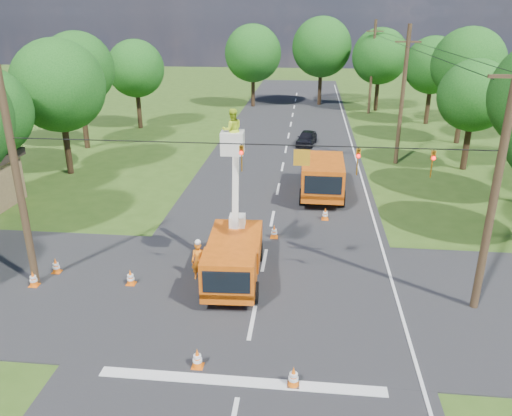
# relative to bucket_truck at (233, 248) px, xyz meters

# --- Properties ---
(ground) EXTENTS (140.00, 140.00, 0.00)m
(ground) POSITION_rel_bucket_truck_xyz_m (1.14, 16.94, -1.56)
(ground) COLOR #304F17
(ground) RESTS_ON ground
(road_main) EXTENTS (12.00, 100.00, 0.06)m
(road_main) POSITION_rel_bucket_truck_xyz_m (1.14, 16.94, -1.56)
(road_main) COLOR black
(road_main) RESTS_ON ground
(road_cross) EXTENTS (56.00, 10.00, 0.07)m
(road_cross) POSITION_rel_bucket_truck_xyz_m (1.14, -1.06, -1.56)
(road_cross) COLOR black
(road_cross) RESTS_ON ground
(stop_bar) EXTENTS (9.00, 0.45, 0.02)m
(stop_bar) POSITION_rel_bucket_truck_xyz_m (1.14, -6.26, -1.56)
(stop_bar) COLOR silver
(stop_bar) RESTS_ON ground
(edge_line) EXTENTS (0.12, 90.00, 0.02)m
(edge_line) POSITION_rel_bucket_truck_xyz_m (6.74, 16.94, -1.56)
(edge_line) COLOR silver
(edge_line) RESTS_ON ground
(bucket_truck) EXTENTS (2.49, 5.75, 7.30)m
(bucket_truck) POSITION_rel_bucket_truck_xyz_m (0.00, 0.00, 0.00)
(bucket_truck) COLOR #E05A0F
(bucket_truck) RESTS_ON ground
(second_truck) EXTENTS (2.76, 6.69, 2.48)m
(second_truck) POSITION_rel_bucket_truck_xyz_m (3.93, 11.14, -0.27)
(second_truck) COLOR #E05A0F
(second_truck) RESTS_ON ground
(ground_worker) EXTENTS (0.67, 0.48, 1.73)m
(ground_worker) POSITION_rel_bucket_truck_xyz_m (-1.50, -0.02, -0.69)
(ground_worker) COLOR orange
(ground_worker) RESTS_ON ground
(distant_car) EXTENTS (2.00, 3.77, 1.22)m
(distant_car) POSITION_rel_bucket_truck_xyz_m (2.82, 23.82, -0.95)
(distant_car) COLOR black
(distant_car) RESTS_ON ground
(traffic_cone_0) EXTENTS (0.38, 0.38, 0.71)m
(traffic_cone_0) POSITION_rel_bucket_truck_xyz_m (-0.34, -5.69, -1.20)
(traffic_cone_0) COLOR #EE600C
(traffic_cone_0) RESTS_ON ground
(traffic_cone_1) EXTENTS (0.38, 0.38, 0.71)m
(traffic_cone_1) POSITION_rel_bucket_truck_xyz_m (2.77, -6.23, -1.20)
(traffic_cone_1) COLOR #EE600C
(traffic_cone_1) RESTS_ON ground
(traffic_cone_2) EXTENTS (0.38, 0.38, 0.71)m
(traffic_cone_2) POSITION_rel_bucket_truck_xyz_m (1.41, 4.49, -1.20)
(traffic_cone_2) COLOR #EE600C
(traffic_cone_2) RESTS_ON ground
(traffic_cone_3) EXTENTS (0.38, 0.38, 0.71)m
(traffic_cone_3) POSITION_rel_bucket_truck_xyz_m (4.04, 7.17, -1.20)
(traffic_cone_3) COLOR #EE600C
(traffic_cone_3) RESTS_ON ground
(traffic_cone_4) EXTENTS (0.38, 0.38, 0.71)m
(traffic_cone_4) POSITION_rel_bucket_truck_xyz_m (-4.27, -0.81, -1.20)
(traffic_cone_4) COLOR #EE600C
(traffic_cone_4) RESTS_ON ground
(traffic_cone_5) EXTENTS (0.38, 0.38, 0.71)m
(traffic_cone_5) POSITION_rel_bucket_truck_xyz_m (-7.89, -0.16, -1.20)
(traffic_cone_5) COLOR #EE600C
(traffic_cone_5) RESTS_ON ground
(traffic_cone_6) EXTENTS (0.38, 0.38, 0.71)m
(traffic_cone_6) POSITION_rel_bucket_truck_xyz_m (-8.28, -1.37, -1.20)
(traffic_cone_6) COLOR #EE600C
(traffic_cone_6) RESTS_ON ground
(traffic_cone_7) EXTENTS (0.38, 0.38, 0.71)m
(traffic_cone_7) POSITION_rel_bucket_truck_xyz_m (4.44, 13.42, -1.20)
(traffic_cone_7) COLOR #EE600C
(traffic_cone_7) RESTS_ON ground
(pole_right_near) EXTENTS (1.80, 0.30, 10.00)m
(pole_right_near) POSITION_rel_bucket_truck_xyz_m (9.64, -1.06, 3.55)
(pole_right_near) COLOR #4C3823
(pole_right_near) RESTS_ON ground
(pole_right_mid) EXTENTS (1.80, 0.30, 10.00)m
(pole_right_mid) POSITION_rel_bucket_truck_xyz_m (9.64, 18.94, 3.55)
(pole_right_mid) COLOR #4C3823
(pole_right_mid) RESTS_ON ground
(pole_right_far) EXTENTS (1.80, 0.30, 10.00)m
(pole_right_far) POSITION_rel_bucket_truck_xyz_m (9.64, 38.94, 3.55)
(pole_right_far) COLOR #4C3823
(pole_right_far) RESTS_ON ground
(pole_left) EXTENTS (0.30, 0.30, 9.00)m
(pole_left) POSITION_rel_bucket_truck_xyz_m (-8.36, -1.06, 2.94)
(pole_left) COLOR #4C3823
(pole_left) RESTS_ON ground
(signal_span) EXTENTS (18.00, 0.29, 1.07)m
(signal_span) POSITION_rel_bucket_truck_xyz_m (3.36, -1.07, 4.32)
(signal_span) COLOR black
(signal_span) RESTS_ON ground
(tree_left_d) EXTENTS (6.20, 6.20, 9.24)m
(tree_left_d) POSITION_rel_bucket_truck_xyz_m (-13.86, 13.94, 4.57)
(tree_left_d) COLOR #382616
(tree_left_d) RESTS_ON ground
(tree_left_e) EXTENTS (5.80, 5.80, 9.41)m
(tree_left_e) POSITION_rel_bucket_truck_xyz_m (-15.66, 20.94, 4.93)
(tree_left_e) COLOR #382616
(tree_left_e) RESTS_ON ground
(tree_left_f) EXTENTS (5.40, 5.40, 8.40)m
(tree_left_f) POSITION_rel_bucket_truck_xyz_m (-13.66, 28.94, 4.13)
(tree_left_f) COLOR #382616
(tree_left_f) RESTS_ON ground
(tree_right_c) EXTENTS (5.00, 5.00, 7.83)m
(tree_right_c) POSITION_rel_bucket_truck_xyz_m (14.34, 17.94, 3.75)
(tree_right_c) COLOR #382616
(tree_right_c) RESTS_ON ground
(tree_right_d) EXTENTS (6.00, 6.00, 9.70)m
(tree_right_d) POSITION_rel_bucket_truck_xyz_m (15.94, 25.94, 5.12)
(tree_right_d) COLOR #382616
(tree_right_d) RESTS_ON ground
(tree_right_e) EXTENTS (5.60, 5.60, 8.63)m
(tree_right_e) POSITION_rel_bucket_truck_xyz_m (14.94, 33.94, 4.25)
(tree_right_e) COLOR #382616
(tree_right_e) RESTS_ON ground
(tree_far_a) EXTENTS (6.60, 6.60, 9.50)m
(tree_far_a) POSITION_rel_bucket_truck_xyz_m (-3.86, 41.94, 4.63)
(tree_far_a) COLOR #382616
(tree_far_a) RESTS_ON ground
(tree_far_b) EXTENTS (7.00, 7.00, 10.32)m
(tree_far_b) POSITION_rel_bucket_truck_xyz_m (4.14, 43.94, 5.25)
(tree_far_b) COLOR #382616
(tree_far_b) RESTS_ON ground
(tree_far_c) EXTENTS (6.20, 6.20, 9.18)m
(tree_far_c) POSITION_rel_bucket_truck_xyz_m (10.64, 40.94, 4.51)
(tree_far_c) COLOR #382616
(tree_far_c) RESTS_ON ground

